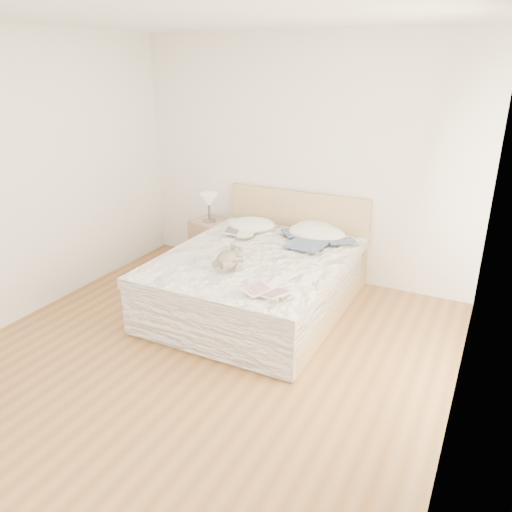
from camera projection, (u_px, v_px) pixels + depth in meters
name	position (u px, v px, depth m)	size (l,w,h in m)	color
floor	(196.00, 364.00, 4.23)	(4.00, 4.50, 0.00)	brown
ceiling	(178.00, 11.00, 3.24)	(4.00, 4.50, 0.00)	white
wall_back	(301.00, 160.00, 5.60)	(4.00, 0.02, 2.70)	white
wall_left	(7.00, 183.00, 4.58)	(0.02, 4.50, 2.70)	white
wall_right	(475.00, 256.00, 2.89)	(0.02, 4.50, 2.70)	white
window	(480.00, 225.00, 3.11)	(0.02, 1.30, 1.10)	white
bed	(259.00, 279.00, 5.11)	(1.72, 2.14, 1.00)	tan
nightstand	(212.00, 242.00, 6.20)	(0.45, 0.40, 0.56)	#A18061
table_lamp	(209.00, 202.00, 5.99)	(0.24, 0.24, 0.35)	#4D4843
pillow_left	(251.00, 225.00, 5.69)	(0.56, 0.39, 0.17)	white
pillow_middle	(317.00, 230.00, 5.53)	(0.57, 0.40, 0.17)	white
pillow_right	(316.00, 233.00, 5.44)	(0.63, 0.44, 0.19)	white
blouse	(310.00, 242.00, 5.21)	(0.57, 0.61, 0.02)	#34445F
photo_book	(239.00, 233.00, 5.47)	(0.36, 0.25, 0.03)	white
childrens_book	(266.00, 292.00, 4.09)	(0.35, 0.24, 0.02)	#F1E3C0
teddy_bear	(226.00, 264.00, 4.59)	(0.21, 0.30, 0.16)	#6C5F55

